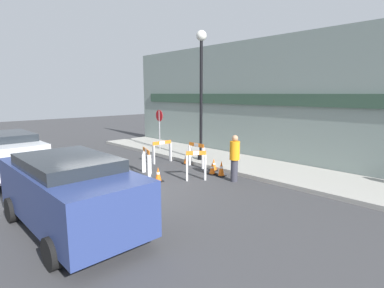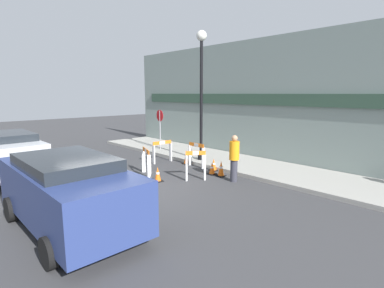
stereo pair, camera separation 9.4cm
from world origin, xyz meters
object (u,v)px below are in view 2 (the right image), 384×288
person_worker (234,157)px  parked_car_1 (68,188)px  stop_sign (160,123)px  parked_car_0 (6,152)px  streetlamp_post (201,79)px

person_worker → parked_car_1: bearing=83.2°
stop_sign → person_worker: 6.39m
person_worker → parked_car_0: size_ratio=0.40×
person_worker → parked_car_0: (-6.03, -5.67, 0.06)m
streetlamp_post → stop_sign: 3.97m
stop_sign → parked_car_1: 9.32m
stop_sign → person_worker: bearing=170.1°
stop_sign → person_worker: stop_sign is taller
parked_car_0 → parked_car_1: (5.82, -0.00, 0.02)m
streetlamp_post → stop_sign: size_ratio=2.67×
streetlamp_post → stop_sign: streetlamp_post is taller
parked_car_0 → streetlamp_post: bearing=65.1°
stop_sign → parked_car_1: (5.97, -7.13, -0.58)m
person_worker → streetlamp_post: bearing=-27.6°
streetlamp_post → person_worker: 4.17m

